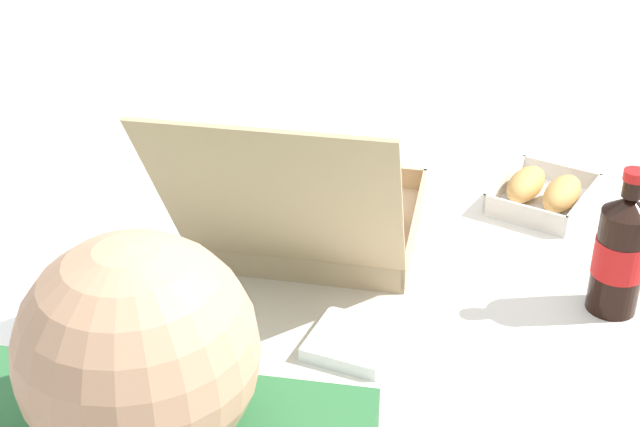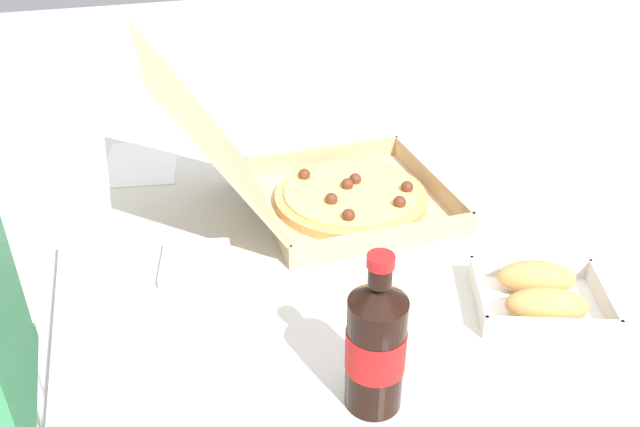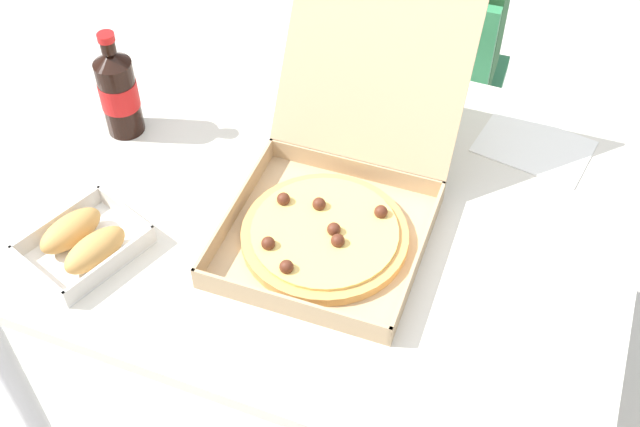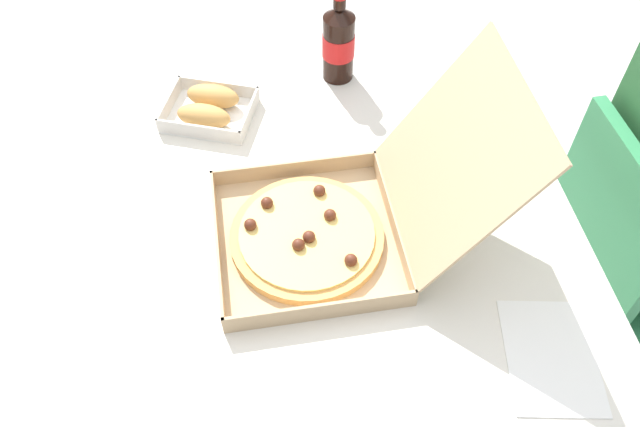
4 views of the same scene
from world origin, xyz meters
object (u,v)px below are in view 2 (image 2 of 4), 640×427
Objects in this scene: pizza_box_open at (327,186)px; napkin_pile at (196,263)px; bread_side_box at (541,294)px; paper_menu at (141,163)px; cola_bottle at (376,345)px.

pizza_box_open reaches higher than napkin_pile.
bread_side_box is 0.86m from paper_menu.
bread_side_box is 0.33m from cola_bottle.
paper_menu is at bearing 47.82° from pizza_box_open.
pizza_box_open is at bearing -10.37° from cola_bottle.
paper_menu is (0.29, 0.32, -0.05)m from pizza_box_open.
pizza_box_open is 0.44m from paper_menu.
cola_bottle is (-0.47, 0.09, 0.05)m from pizza_box_open.
cola_bottle reaches higher than paper_menu.
pizza_box_open is 0.43m from bread_side_box.
cola_bottle is at bearing 108.01° from bread_side_box.
bread_side_box is at bearing -131.55° from paper_menu.
napkin_pile is (0.35, 0.18, -0.08)m from cola_bottle.
cola_bottle reaches higher than bread_side_box.
pizza_box_open reaches higher than bread_side_box.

